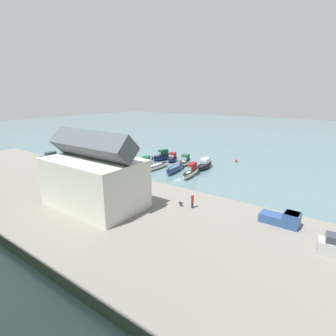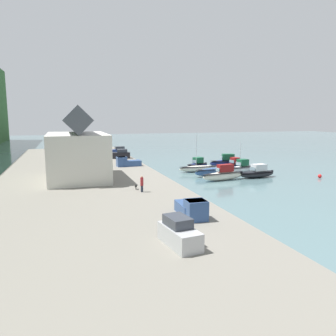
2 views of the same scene
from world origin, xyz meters
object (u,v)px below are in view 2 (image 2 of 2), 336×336
Objects in this scene: parked_car_2 at (179,233)px; pickup_truck_0 at (192,209)px; moored_boat_2 at (199,168)px; pickup_truck_1 at (127,162)px; person_on_quay at (142,184)px; moored_boat_7 at (227,162)px; mooring_buoy_0 at (320,176)px; parked_car_0 at (119,151)px; moored_boat_0 at (224,174)px; dog_on_quay at (136,186)px; parked_car_1 at (121,154)px; moored_boat_3 at (197,165)px; moored_boat_5 at (242,168)px; moored_boat_6 at (234,165)px; moored_boat_4 at (257,173)px; moored_boat_1 at (214,171)px.

parked_car_2 is 7.23m from pickup_truck_0.
pickup_truck_1 is at bearing 79.44° from moored_boat_2.
moored_boat_2 is at bearing -39.71° from person_on_quay.
mooring_buoy_0 is (-17.02, -9.89, -0.74)m from moored_boat_7.
parked_car_0 is 20.38m from pickup_truck_1.
parked_car_0 is at bearing 12.92° from moored_boat_0.
pickup_truck_1 reaches higher than dog_on_quay.
parked_car_1 is 6.50× the size of mooring_buoy_0.
moored_boat_5 is (-7.51, -6.34, 0.12)m from moored_boat_3.
pickup_truck_1 is at bearing -87.89° from pickup_truck_0.
moored_boat_7 is 1.75× the size of parked_car_2.
moored_boat_3 is 0.76× the size of moored_boat_7.
moored_boat_2 is 1.94× the size of parked_car_2.
moored_boat_6 reaches higher than mooring_buoy_0.
moored_boat_7 is (0.23, -7.08, 0.20)m from moored_boat_3.
person_on_quay is at bearing 108.79° from moored_boat_4.
pickup_truck_0 is 5.43× the size of dog_on_quay.
person_on_quay is (18.19, -1.39, 0.18)m from parked_car_2.
parked_car_1 is at bearing 42.85° from moored_boat_6.
moored_boat_2 is 41.91m from parked_car_2.
parked_car_2 reaches higher than dog_on_quay.
moored_boat_2 is 1.15× the size of moored_boat_4.
moored_boat_3 is 7.08m from moored_boat_7.
pickup_truck_1 reaches higher than moored_boat_3.
moored_boat_3 is at bearing 55.74° from moored_boat_6.
dog_on_quay is (19.92, -0.96, -0.46)m from parked_car_2.
pickup_truck_0 is (6.27, -3.59, -0.10)m from parked_car_2.
moored_boat_2 reaches higher than pickup_truck_1.
pickup_truck_0 is 7.09× the size of mooring_buoy_0.
moored_boat_5 is 1.28× the size of pickup_truck_1.
moored_boat_5 is 22.80m from pickup_truck_1.
moored_boat_7 is at bearing -37.95° from moored_boat_0.
person_on_quay is at bearing 101.12° from mooring_buoy_0.
moored_boat_3 is (3.86, -1.26, 0.19)m from moored_boat_2.
moored_boat_4 is 13.23m from moored_boat_7.
pickup_truck_1 reaches higher than moored_boat_7.
moored_boat_7 reaches higher than moored_boat_0.
moored_boat_2 is at bearing 52.91° from moored_boat_5.
moored_boat_1 is 11.80m from moored_boat_7.
parked_car_0 reaches higher than moored_boat_4.
moored_boat_4 is 38.37m from parked_car_0.
moored_boat_2 reaches higher than moored_boat_4.
moored_boat_2 is 1.77× the size of pickup_truck_1.
parked_car_2 is 19.95m from dog_on_quay.
parked_car_0 reaches higher than moored_boat_0.
parked_car_2 is 41.35m from pickup_truck_1.
moored_boat_2 reaches higher than moored_boat_5.
parked_car_0 is at bearing -7.58° from pickup_truck_1.
pickup_truck_0 is (-35.51, 15.43, 1.26)m from moored_boat_3.
moored_boat_5 reaches higher than parked_car_1.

